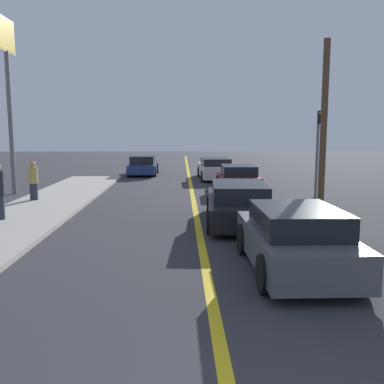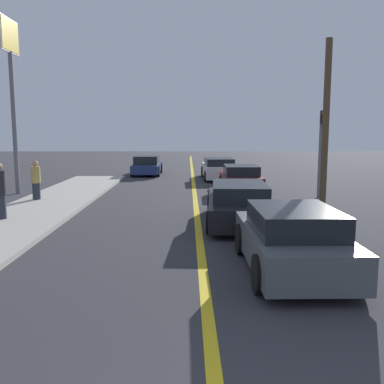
# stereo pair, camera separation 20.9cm
# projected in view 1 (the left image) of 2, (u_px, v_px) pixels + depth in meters

# --- Properties ---
(road_center_line) EXTENTS (0.20, 60.00, 0.01)m
(road_center_line) POSITION_uv_depth(u_px,v_px,m) (192.00, 193.00, 19.94)
(road_center_line) COLOR gold
(road_center_line) RESTS_ON ground_plane
(sidewalk_left) EXTENTS (2.97, 24.41, 0.13)m
(sidewalk_left) POSITION_uv_depth(u_px,v_px,m) (25.00, 217.00, 14.05)
(sidewalk_left) COLOR #ADA89E
(sidewalk_left) RESTS_ON ground_plane
(car_near_right_lane) EXTENTS (1.95, 3.98, 1.35)m
(car_near_right_lane) POSITION_uv_depth(u_px,v_px,m) (295.00, 240.00, 8.71)
(car_near_right_lane) COLOR #4C5156
(car_near_right_lane) RESTS_ON ground_plane
(car_ahead_center) EXTENTS (2.16, 4.83, 1.28)m
(car_ahead_center) POSITION_uv_depth(u_px,v_px,m) (238.00, 204.00, 13.30)
(car_ahead_center) COLOR black
(car_ahead_center) RESTS_ON ground_plane
(car_far_distant) EXTENTS (1.94, 3.94, 1.24)m
(car_far_distant) POSITION_uv_depth(u_px,v_px,m) (238.00, 178.00, 20.64)
(car_far_distant) COLOR maroon
(car_far_distant) RESTS_ON ground_plane
(car_parked_left_lot) EXTENTS (2.02, 4.78, 1.27)m
(car_parked_left_lot) POSITION_uv_depth(u_px,v_px,m) (215.00, 169.00, 25.75)
(car_parked_left_lot) COLOR silver
(car_parked_left_lot) RESTS_ON ground_plane
(car_oncoming_far) EXTENTS (1.86, 4.18, 1.27)m
(car_oncoming_far) POSITION_uv_depth(u_px,v_px,m) (143.00, 166.00, 28.17)
(car_oncoming_far) COLOR navy
(car_oncoming_far) RESTS_ON ground_plane
(pedestrian_by_sign) EXTENTS (0.37, 0.37, 1.56)m
(pedestrian_by_sign) POSITION_uv_depth(u_px,v_px,m) (33.00, 180.00, 17.05)
(pedestrian_by_sign) COLOR #282D3D
(pedestrian_by_sign) RESTS_ON sidewalk_left
(traffic_light) EXTENTS (0.18, 0.40, 3.71)m
(traffic_light) POSITION_uv_depth(u_px,v_px,m) (318.00, 144.00, 18.36)
(traffic_light) COLOR slate
(traffic_light) RESTS_ON ground_plane
(roadside_sign) EXTENTS (0.20, 1.89, 7.76)m
(roadside_sign) POSITION_uv_depth(u_px,v_px,m) (7.00, 64.00, 18.80)
(roadside_sign) COLOR slate
(roadside_sign) RESTS_ON ground_plane
(utility_pole) EXTENTS (0.24, 0.24, 6.12)m
(utility_pole) POSITION_uv_depth(u_px,v_px,m) (324.00, 126.00, 15.54)
(utility_pole) COLOR brown
(utility_pole) RESTS_ON ground_plane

